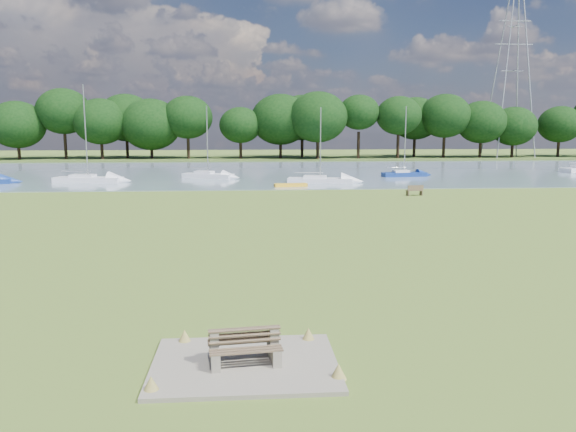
{
  "coord_description": "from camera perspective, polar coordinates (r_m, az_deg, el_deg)",
  "views": [
    {
      "loc": [
        0.06,
        -26.1,
        5.38
      ],
      "look_at": [
        1.9,
        -2.0,
        1.55
      ],
      "focal_mm": 35.0,
      "sensor_mm": 36.0,
      "label": 1
    }
  ],
  "objects": [
    {
      "name": "bench_pair",
      "position": [
        13.07,
        -4.43,
        -13.16
      ],
      "size": [
        1.73,
        1.14,
        0.88
      ],
      "rotation": [
        0.0,
        0.0,
        0.12
      ],
      "color": "gray",
      "rests_on": "concrete_pad"
    },
    {
      "name": "riverbank_bench",
      "position": [
        45.68,
        12.76,
        2.55
      ],
      "size": [
        1.42,
        0.65,
        0.84
      ],
      "rotation": [
        0.0,
        0.0,
        0.18
      ],
      "color": "brown",
      "rests_on": "ground"
    },
    {
      "name": "concrete_pad",
      "position": [
        13.23,
        -4.41,
        -14.79
      ],
      "size": [
        4.2,
        3.2,
        0.1
      ],
      "primitive_type": "cube",
      "color": "gray",
      "rests_on": "ground"
    },
    {
      "name": "kayak",
      "position": [
        50.92,
        0.28,
        3.17
      ],
      "size": [
        3.08,
        1.21,
        0.3
      ],
      "primitive_type": "cube",
      "rotation": [
        0.0,
        0.0,
        0.17
      ],
      "color": "yellow",
      "rests_on": "river"
    },
    {
      "name": "pylon",
      "position": [
        107.53,
        21.96,
        16.0
      ],
      "size": [
        6.72,
        4.71,
        31.49
      ],
      "color": "#9B9DA3",
      "rests_on": "far_bank"
    },
    {
      "name": "tree_line",
      "position": [
        94.15,
        -5.86,
        9.85
      ],
      "size": [
        138.41,
        9.53,
        11.53
      ],
      "color": "black",
      "rests_on": "far_bank"
    },
    {
      "name": "sailboat_2",
      "position": [
        54.99,
        3.21,
        3.83
      ],
      "size": [
        6.53,
        2.97,
        7.23
      ],
      "rotation": [
        0.0,
        0.0,
        -0.2
      ],
      "color": "silver",
      "rests_on": "river"
    },
    {
      "name": "sailboat_4",
      "position": [
        60.05,
        -8.18,
        4.26
      ],
      "size": [
        5.6,
        3.57,
        7.51
      ],
      "rotation": [
        0.0,
        0.0,
        -0.41
      ],
      "color": "silver",
      "rests_on": "river"
    },
    {
      "name": "far_bank",
      "position": [
        98.25,
        -4.41,
        5.84
      ],
      "size": [
        220.0,
        20.0,
        0.4
      ],
      "primitive_type": "cube",
      "color": "#4C6626",
      "rests_on": "ground"
    },
    {
      "name": "river",
      "position": [
        68.32,
        -4.41,
        4.46
      ],
      "size": [
        220.0,
        40.0,
        0.1
      ],
      "primitive_type": "cube",
      "color": "gray",
      "rests_on": "ground"
    },
    {
      "name": "ground",
      "position": [
        26.65,
        -4.41,
        -2.67
      ],
      "size": [
        220.0,
        220.0,
        0.0
      ],
      "primitive_type": "plane",
      "color": "olive"
    },
    {
      "name": "sailboat_0",
      "position": [
        62.74,
        11.67,
        4.35
      ],
      "size": [
        4.98,
        2.04,
        7.57
      ],
      "rotation": [
        0.0,
        0.0,
        0.15
      ],
      "color": "navy",
      "rests_on": "river"
    },
    {
      "name": "sailboat_5",
      "position": [
        58.68,
        -19.72,
        3.71
      ],
      "size": [
        6.78,
        2.91,
        9.41
      ],
      "rotation": [
        0.0,
        0.0,
        -0.17
      ],
      "color": "silver",
      "rests_on": "river"
    }
  ]
}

